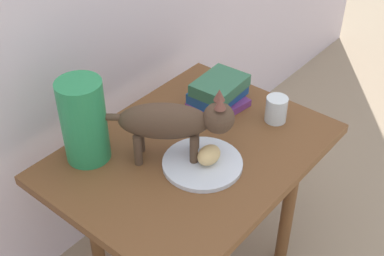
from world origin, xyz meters
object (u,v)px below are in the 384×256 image
(plate, at_px, (202,163))
(cat, at_px, (175,121))
(candle_jar, at_px, (276,110))
(side_table, at_px, (192,167))
(bread_roll, at_px, (209,155))
(book_stack, at_px, (219,93))
(green_vase, at_px, (84,121))

(plate, height_order, cat, cat)
(cat, bearing_deg, candle_jar, -19.93)
(side_table, xyz_separation_m, bread_roll, (-0.03, -0.08, 0.11))
(bread_roll, xyz_separation_m, candle_jar, (0.31, -0.03, -0.00))
(side_table, xyz_separation_m, book_stack, (0.23, 0.08, 0.12))
(bread_roll, height_order, book_stack, book_stack)
(plate, bearing_deg, green_vase, 122.42)
(plate, bearing_deg, bread_roll, -49.82)
(cat, distance_m, candle_jar, 0.38)
(side_table, distance_m, bread_roll, 0.14)
(book_stack, height_order, candle_jar, book_stack)
(book_stack, distance_m, candle_jar, 0.20)
(green_vase, bearing_deg, plate, -57.58)
(plate, relative_size, book_stack, 1.17)
(cat, xyz_separation_m, green_vase, (-0.16, 0.20, -0.00))
(cat, bearing_deg, plate, -74.05)
(bread_roll, height_order, green_vase, green_vase)
(plate, bearing_deg, cat, 105.95)
(candle_jar, bearing_deg, side_table, 158.42)
(side_table, relative_size, plate, 3.55)
(side_table, height_order, cat, cat)
(side_table, relative_size, candle_jar, 9.74)
(side_table, bearing_deg, cat, 168.27)
(plate, xyz_separation_m, cat, (-0.02, 0.08, 0.13))
(book_stack, distance_m, green_vase, 0.48)
(bread_roll, height_order, cat, cat)
(cat, relative_size, green_vase, 1.55)
(green_vase, bearing_deg, book_stack, -16.99)
(plate, bearing_deg, book_stack, 28.63)
(bread_roll, bearing_deg, plate, 130.18)
(side_table, height_order, bread_roll, bread_roll)
(plate, xyz_separation_m, candle_jar, (0.32, -0.04, 0.03))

